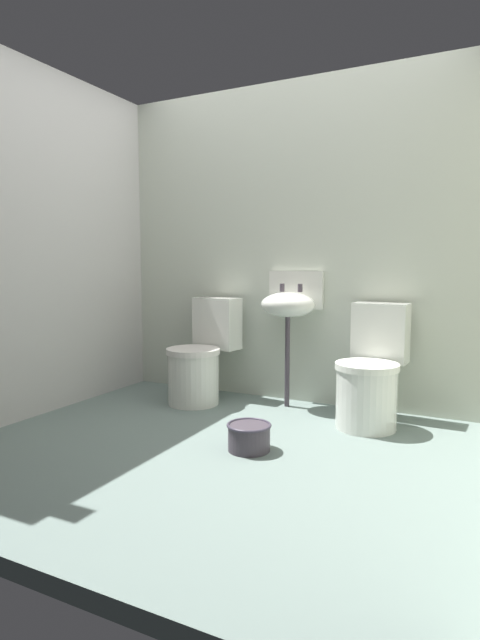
{
  "coord_description": "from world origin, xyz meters",
  "views": [
    {
      "loc": [
        1.39,
        -2.49,
        1.03
      ],
      "look_at": [
        0.0,
        0.28,
        0.7
      ],
      "focal_mm": 28.63,
      "sensor_mm": 36.0,
      "label": 1
    }
  ],
  "objects_px": {
    "sink": "(289,304)",
    "bucket": "(249,436)",
    "toilet_left": "(201,360)",
    "toilet_right": "(371,376)"
  },
  "relations": [
    {
      "from": "toilet_left",
      "to": "toilet_right",
      "type": "bearing_deg",
      "value": -172.61
    },
    {
      "from": "toilet_left",
      "to": "sink",
      "type": "distance_m",
      "value": 0.8
    },
    {
      "from": "toilet_right",
      "to": "bucket",
      "type": "distance_m",
      "value": 0.96
    },
    {
      "from": "toilet_right",
      "to": "bucket",
      "type": "xyz_separation_m",
      "value": [
        -0.5,
        -0.78,
        -0.24
      ]
    },
    {
      "from": "toilet_left",
      "to": "bucket",
      "type": "height_order",
      "value": "toilet_left"
    },
    {
      "from": "sink",
      "to": "toilet_left",
      "type": "bearing_deg",
      "value": -163.64
    },
    {
      "from": "sink",
      "to": "bucket",
      "type": "bearing_deg",
      "value": -81.72
    },
    {
      "from": "sink",
      "to": "bucket",
      "type": "height_order",
      "value": "sink"
    },
    {
      "from": "toilet_right",
      "to": "sink",
      "type": "distance_m",
      "value": 0.8
    },
    {
      "from": "toilet_right",
      "to": "sink",
      "type": "height_order",
      "value": "sink"
    }
  ]
}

